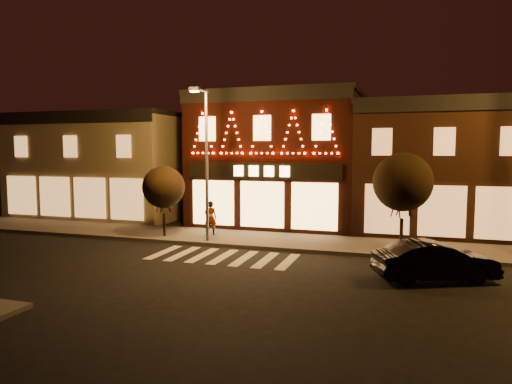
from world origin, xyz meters
The scene contains 10 objects.
ground centered at (0.00, 0.00, 0.00)m, with size 120.00×120.00×0.00m, color black.
sidewalk_far centered at (2.00, 8.00, 0.07)m, with size 44.00×4.00×0.15m, color #47423D.
building_left centered at (-13.00, 13.99, 3.66)m, with size 12.20×8.28×7.30m.
building_pulp centered at (0.00, 13.98, 4.16)m, with size 10.20×8.34×8.30m.
building_right_a centered at (9.50, 13.99, 3.76)m, with size 9.20×8.28×7.50m.
streetlamp_mid centered at (-1.89, 6.37, 4.62)m, with size 0.49×1.74×7.62m.
tree_left centered at (-4.61, 7.00, 2.80)m, with size 2.26×2.26×3.78m.
tree_right centered at (7.59, 7.24, 3.31)m, with size 2.70×2.70×4.52m.
dark_sedan centered at (8.82, 2.92, 0.72)m, with size 1.53×4.39×1.45m, color black.
pedestrian centered at (-2.37, 8.08, 1.08)m, with size 0.68×0.45×1.86m, color gray.
Camera 1 is at (7.67, -14.97, 4.80)m, focal length 32.48 mm.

